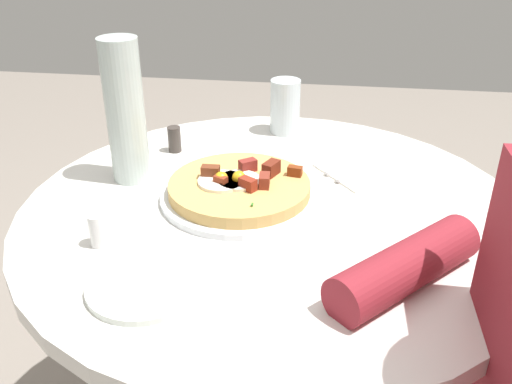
# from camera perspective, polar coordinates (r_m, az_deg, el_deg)

# --- Properties ---
(dining_table) EXTENTS (0.90, 0.90, 0.70)m
(dining_table) POSITION_cam_1_polar(r_m,az_deg,el_deg) (1.09, 1.61, -8.96)
(dining_table) COLOR silver
(dining_table) RESTS_ON ground_plane
(pizza_plate) EXTENTS (0.29, 0.29, 0.01)m
(pizza_plate) POSITION_cam_1_polar(r_m,az_deg,el_deg) (1.02, -1.71, -0.36)
(pizza_plate) COLOR white
(pizza_plate) RESTS_ON dining_table
(breakfast_pizza) EXTENTS (0.26, 0.26, 0.05)m
(breakfast_pizza) POSITION_cam_1_polar(r_m,az_deg,el_deg) (1.01, -1.72, 0.61)
(breakfast_pizza) COLOR tan
(breakfast_pizza) RESTS_ON pizza_plate
(bread_plate) EXTENTS (0.16, 0.16, 0.01)m
(bread_plate) POSITION_cam_1_polar(r_m,az_deg,el_deg) (0.81, -11.31, -9.29)
(bread_plate) COLOR silver
(bread_plate) RESTS_ON dining_table
(napkin) EXTENTS (0.21, 0.22, 0.00)m
(napkin) POSITION_cam_1_polar(r_m,az_deg,el_deg) (1.15, 11.27, 2.34)
(napkin) COLOR white
(napkin) RESTS_ON dining_table
(fork) EXTENTS (0.12, 0.15, 0.00)m
(fork) POSITION_cam_1_polar(r_m,az_deg,el_deg) (1.13, 11.87, 2.19)
(fork) COLOR silver
(fork) RESTS_ON napkin
(knife) EXTENTS (0.12, 0.15, 0.00)m
(knife) POSITION_cam_1_polar(r_m,az_deg,el_deg) (1.16, 10.72, 2.88)
(knife) COLOR silver
(knife) RESTS_ON napkin
(water_glass) EXTENTS (0.07, 0.07, 0.12)m
(water_glass) POSITION_cam_1_polar(r_m,az_deg,el_deg) (1.29, 3.00, 8.72)
(water_glass) COLOR silver
(water_glass) RESTS_ON dining_table
(water_bottle) EXTENTS (0.07, 0.07, 0.27)m
(water_bottle) POSITION_cam_1_polar(r_m,az_deg,el_deg) (1.07, -13.22, 7.97)
(water_bottle) COLOR silver
(water_bottle) RESTS_ON dining_table
(salt_shaker) EXTENTS (0.03, 0.03, 0.05)m
(salt_shaker) POSITION_cam_1_polar(r_m,az_deg,el_deg) (0.91, -15.84, -3.78)
(salt_shaker) COLOR white
(salt_shaker) RESTS_ON dining_table
(pepper_shaker) EXTENTS (0.03, 0.03, 0.05)m
(pepper_shaker) POSITION_cam_1_polar(r_m,az_deg,el_deg) (1.21, -8.34, 5.36)
(pepper_shaker) COLOR #3F3833
(pepper_shaker) RESTS_ON dining_table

